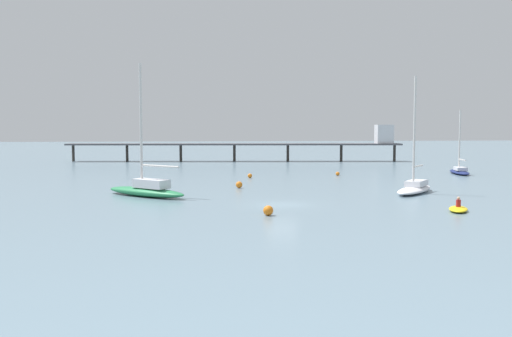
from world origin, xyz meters
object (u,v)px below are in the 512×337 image
Objects in this scene: sailboat_white at (415,186)px; sailboat_navy at (460,170)px; pier at (278,142)px; mooring_buoy_outer at (250,176)px; sailboat_green at (147,188)px; mooring_buoy_inner at (268,211)px; mooring_buoy_near at (239,185)px; mooring_buoy_far at (338,174)px; dinghy_yellow at (458,209)px.

sailboat_navy is (14.59, 20.29, -0.11)m from sailboat_white.
pier is 108.67× the size of mooring_buoy_outer.
pier is 5.03× the size of sailboat_green.
mooring_buoy_inner reaches higher than mooring_buoy_near.
sailboat_navy is 34.48m from mooring_buoy_near.
sailboat_white is at bearing -0.06° from sailboat_green.
mooring_buoy_far is at bearing -177.95° from sailboat_navy.
mooring_buoy_far is at bearing 67.19° from mooring_buoy_inner.
dinghy_yellow reaches higher than mooring_buoy_near.
sailboat_navy is 35.85m from dinghy_yellow.
sailboat_green is 27.40m from dinghy_yellow.
sailboat_white is 1.29× the size of sailboat_navy.
pier reaches higher than dinghy_yellow.
mooring_buoy_inner is (9.85, -12.35, -0.40)m from sailboat_green.
mooring_buoy_inner reaches higher than mooring_buoy_outer.
dinghy_yellow is at bearing -25.68° from sailboat_green.
sailboat_green reaches higher than mooring_buoy_far.
mooring_buoy_outer is (-13.30, 29.40, 0.08)m from dinghy_yellow.
sailboat_green reaches higher than dinghy_yellow.
pier is at bearing 80.95° from mooring_buoy_inner.
sailboat_green is 1.41× the size of sailboat_navy.
sailboat_navy is (20.69, -30.43, -3.15)m from pier.
sailboat_green is 3.68× the size of dinghy_yellow.
dinghy_yellow is (4.80, -62.57, -3.47)m from pier.
sailboat_white is 21.78× the size of mooring_buoy_far.
mooring_buoy_outer is at bearing -104.39° from pier.
mooring_buoy_outer is (-14.60, 17.56, -0.35)m from sailboat_white.
mooring_buoy_outer is at bearing 87.07° from mooring_buoy_inner.
mooring_buoy_outer is (1.53, 29.89, -0.09)m from mooring_buoy_inner.
mooring_buoy_near is at bearing -136.39° from mooring_buoy_far.
mooring_buoy_inner reaches higher than mooring_buoy_far.
sailboat_navy is 17.29m from mooring_buoy_far.
sailboat_green is 30.49m from mooring_buoy_far.
mooring_buoy_inner is at bearing -92.93° from mooring_buoy_outer.
mooring_buoy_far is (23.31, 19.64, -0.52)m from sailboat_green.
pier is 51.18m from sailboat_white.
sailboat_white is at bearing 37.38° from mooring_buoy_inner.
sailboat_white reaches higher than sailboat_navy.
sailboat_white is 15.18× the size of mooring_buoy_inner.
mooring_buoy_outer is 12.11m from mooring_buoy_far.
sailboat_navy is 44.81m from mooring_buoy_inner.
pier is 54.54m from sailboat_green.
sailboat_navy is at bearing 24.19° from mooring_buoy_near.
sailboat_white is at bearing 83.73° from dinghy_yellow.
mooring_buoy_outer is at bearing 78.82° from mooring_buoy_near.
sailboat_green is 20.91m from mooring_buoy_outer.
mooring_buoy_inner is (-16.14, -12.33, -0.26)m from sailboat_white.
sailboat_navy is 16.84× the size of mooring_buoy_far.
sailboat_white is 22.84m from mooring_buoy_outer.
sailboat_green reaches higher than mooring_buoy_near.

